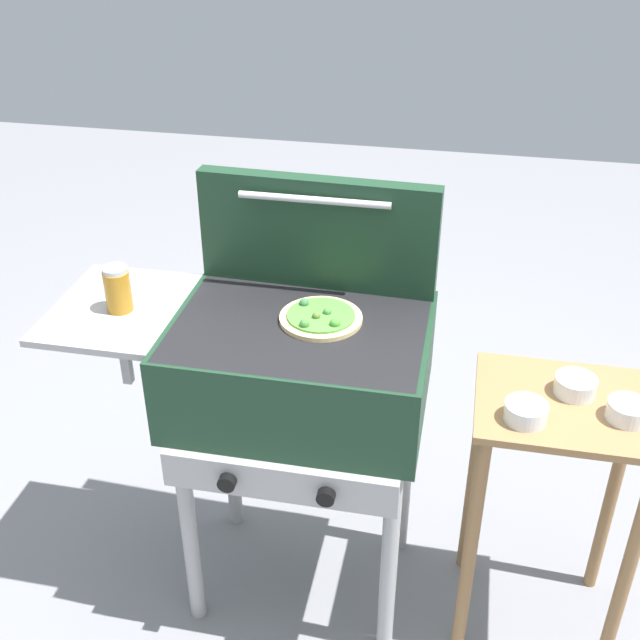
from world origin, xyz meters
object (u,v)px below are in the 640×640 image
object	(u,v)px
prep_table	(554,471)
topping_bowl_near	(575,386)
grill	(295,373)
topping_bowl_middle	(628,412)
pizza_veggie	(321,317)
sauce_jar	(118,289)
topping_bowl_far	(526,413)

from	to	relation	value
prep_table	topping_bowl_near	world-z (taller)	topping_bowl_near
grill	topping_bowl_middle	world-z (taller)	grill
pizza_veggie	sauce_jar	xyz separation A→B (m)	(-0.51, -0.05, 0.05)
topping_bowl_near	topping_bowl_far	bearing A→B (deg)	-132.78
topping_bowl_near	topping_bowl_middle	world-z (taller)	same
pizza_veggie	topping_bowl_near	world-z (taller)	pizza_veggie
grill	prep_table	world-z (taller)	grill
prep_table	topping_bowl_far	bearing A→B (deg)	-139.35
sauce_jar	prep_table	distance (m)	1.20
topping_bowl_near	pizza_veggie	bearing A→B (deg)	-179.04
grill	topping_bowl_near	world-z (taller)	grill
grill	sauce_jar	distance (m)	0.49
topping_bowl_far	topping_bowl_middle	distance (m)	0.24
sauce_jar	topping_bowl_near	xyz separation A→B (m)	(1.14, 0.06, -0.18)
grill	prep_table	xyz separation A→B (m)	(0.67, 0.00, -0.21)
grill	topping_bowl_far	world-z (taller)	grill
grill	pizza_veggie	size ratio (longest dim) A/B	4.65
grill	prep_table	distance (m)	0.71
grill	sauce_jar	size ratio (longest dim) A/B	8.02
pizza_veggie	topping_bowl_middle	bearing A→B (deg)	-5.28
pizza_veggie	prep_table	world-z (taller)	pizza_veggie
grill	topping_bowl_near	distance (m)	0.69
topping_bowl_far	pizza_veggie	bearing A→B (deg)	166.80
grill	topping_bowl_middle	xyz separation A→B (m)	(0.80, -0.03, 0.03)
topping_bowl_far	prep_table	bearing A→B (deg)	40.65
prep_table	topping_bowl_far	size ratio (longest dim) A/B	7.57
prep_table	topping_bowl_far	world-z (taller)	topping_bowl_far
prep_table	sauce_jar	bearing A→B (deg)	-179.10
sauce_jar	topping_bowl_near	distance (m)	1.15
prep_table	topping_bowl_far	distance (m)	0.28
topping_bowl_middle	pizza_veggie	bearing A→B (deg)	174.72
sauce_jar	topping_bowl_far	bearing A→B (deg)	-4.06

